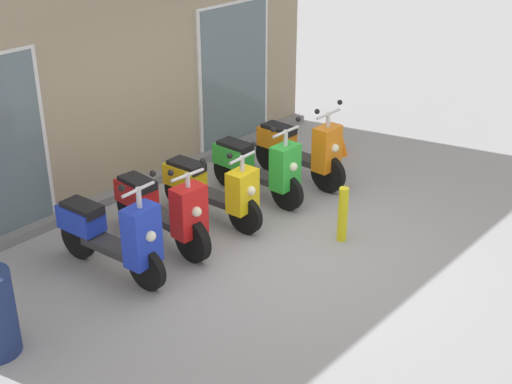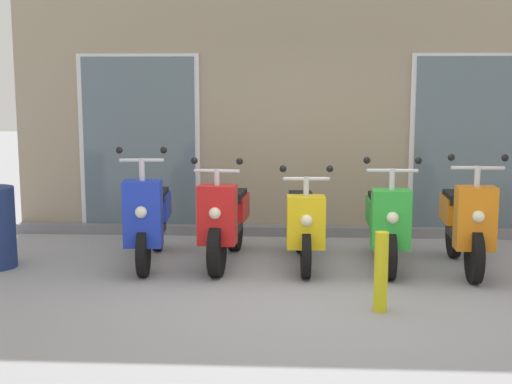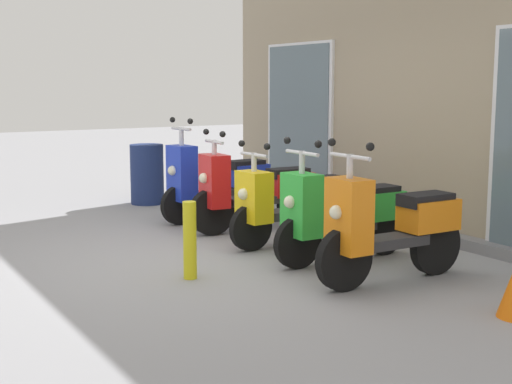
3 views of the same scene
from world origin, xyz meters
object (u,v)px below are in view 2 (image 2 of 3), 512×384
Objects in this scene: curb_bollard at (381,272)px; scooter_green at (385,222)px; scooter_blue at (150,218)px; scooter_yellow at (303,222)px; scooter_red at (226,220)px; scooter_orange at (465,223)px.

scooter_green is at bearing 82.10° from curb_bollard.
scooter_yellow is at bearing 2.37° from scooter_blue.
scooter_blue reaches higher than scooter_red.
scooter_orange is (3.33, -0.06, -0.00)m from scooter_blue.
scooter_red is at bearing 176.57° from scooter_orange.
scooter_yellow is 0.88m from scooter_green.
curb_bollard is at bearing -97.90° from scooter_green.
scooter_yellow is at bearing -1.29° from scooter_red.
scooter_yellow is 1.01× the size of scooter_orange.
scooter_red reaches higher than curb_bollard.
scooter_orange is at bearing -3.43° from scooter_red.
scooter_green is at bearing -2.03° from scooter_yellow.
scooter_green is 0.99× the size of scooter_orange.
scooter_orange is 2.26× the size of curb_bollard.
curb_bollard is at bearing -32.85° from scooter_blue.
scooter_blue is at bearing 178.90° from scooter_orange.
scooter_orange is 1.76m from curb_bollard.
scooter_blue is 2.31× the size of curb_bollard.
scooter_red is 2.41× the size of curb_bollard.
scooter_yellow is 1.02× the size of scooter_green.
scooter_yellow is 1.69m from scooter_orange.
scooter_blue is at bearing -173.92° from scooter_red.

